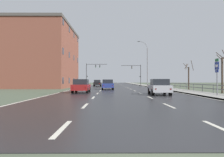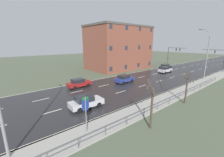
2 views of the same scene
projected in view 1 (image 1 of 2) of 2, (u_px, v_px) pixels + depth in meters
name	position (u px, v px, depth m)	size (l,w,h in m)	color
ground_plane	(114.00, 86.00, 52.01)	(160.00, 160.00, 0.12)	#4C5642
road_asphalt_strip	(114.00, 85.00, 64.01)	(14.00, 120.00, 0.03)	#232326
sidewalk_right	(140.00, 85.00, 64.07)	(3.00, 120.00, 0.12)	gray
guardrail	(186.00, 86.00, 29.11)	(0.07, 35.79, 1.00)	#515459
street_lamp_midground	(147.00, 64.00, 47.33)	(2.41, 0.24, 10.54)	slate
highway_sign	(217.00, 72.00, 17.90)	(0.09, 0.68, 3.36)	slate
traffic_signal_right	(137.00, 71.00, 60.12)	(5.87, 0.36, 6.06)	#38383A
traffic_signal_left	(92.00, 70.00, 59.04)	(6.02, 0.36, 6.33)	#38383A
car_far_left	(97.00, 83.00, 51.68)	(1.85, 4.11, 1.57)	black
car_mid_centre	(107.00, 83.00, 47.32)	(1.95, 4.16, 1.57)	#B7B7BC
car_near_right	(81.00, 86.00, 23.64)	(1.86, 4.11, 1.57)	maroon
car_near_left	(108.00, 84.00, 32.05)	(1.98, 4.17, 1.57)	navy
car_far_right	(159.00, 87.00, 20.37)	(2.01, 4.19, 1.57)	#B7B7BC
brick_building	(44.00, 57.00, 42.56)	(11.80, 18.25, 12.53)	brown
bare_tree_near	(222.00, 73.00, 22.84)	(1.40, 1.48, 4.91)	#423328
bare_tree_mid	(189.00, 76.00, 31.09)	(1.58, 1.51, 4.43)	#423328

